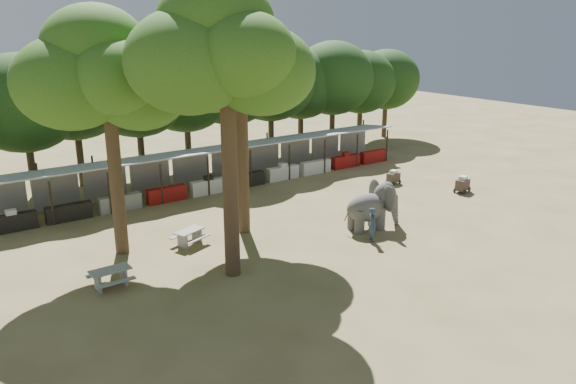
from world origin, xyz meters
TOP-DOWN VIEW (x-y plane):
  - ground at (0.00, 0.00)m, footprint 100.00×100.00m
  - vendor_stalls at (-0.00, 13.84)m, footprint 28.00×2.99m
  - yard_tree_left at (-9.13, 7.19)m, footprint 7.10×6.90m
  - yard_tree_center at (-6.13, 2.19)m, footprint 7.10×6.90m
  - yard_tree_back at (-3.13, 6.19)m, footprint 7.10×6.90m
  - backdrop_trees at (0.00, 19.00)m, footprint 46.46×5.95m
  - elephant at (2.64, 2.59)m, footprint 3.23×2.40m
  - handler at (1.39, 1.31)m, footprint 0.64×0.73m
  - picnic_table_near at (-10.62, 3.74)m, footprint 1.61×1.45m
  - picnic_table_far at (-6.04, 6.03)m, footprint 1.85×1.77m
  - cart_front at (11.70, 4.01)m, footprint 1.20×0.93m
  - cart_back at (9.52, 7.83)m, footprint 1.03×0.75m

SIDE VIEW (x-z plane):
  - ground at x=0.00m, z-range 0.00..0.00m
  - cart_back at x=9.52m, z-range -0.01..0.92m
  - picnic_table_far at x=-6.04m, z-range 0.11..0.85m
  - cart_front at x=11.70m, z-range -0.01..1.03m
  - picnic_table_near at x=-10.62m, z-range 0.12..0.91m
  - handler at x=1.39m, z-range 0.00..1.70m
  - vendor_stalls at x=0.00m, z-range -0.22..2.58m
  - elephant at x=2.64m, z-range 0.00..2.41m
  - backdrop_trees at x=0.00m, z-range 1.35..9.68m
  - yard_tree_left at x=-9.13m, z-range 2.69..13.71m
  - yard_tree_back at x=-3.13m, z-range 2.86..14.22m
  - yard_tree_center at x=-6.13m, z-range 3.19..15.23m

